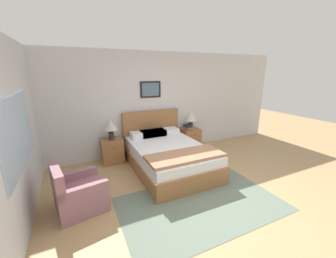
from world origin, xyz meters
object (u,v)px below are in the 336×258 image
Objects in this scene: armchair at (78,194)px; table_lamp_by_door at (191,117)px; table_lamp_near_window at (111,126)px; bed at (168,155)px; nightstand_by_door at (190,139)px; nightstand_near_window at (112,151)px.

armchair is 1.67× the size of table_lamp_by_door.
table_lamp_by_door is (2.16, 0.00, 0.00)m from table_lamp_near_window.
bed reaches higher than armchair.
armchair is (-1.90, -0.70, -0.04)m from bed.
armchair reaches higher than nightstand_by_door.
bed reaches higher than nightstand_by_door.
armchair is at bearing -152.41° from nightstand_by_door.
nightstand_near_window is 1.00× the size of nightstand_by_door.
nightstand_by_door is 2.24m from table_lamp_near_window.
table_lamp_near_window is (-1.07, 0.85, 0.60)m from bed.
table_lamp_by_door is at bearing -14.67° from nightstand_by_door.
table_lamp_near_window is (0.01, -0.00, 0.62)m from nightstand_near_window.
armchair is 3.42m from table_lamp_by_door.
table_lamp_near_window reaches higher than nightstand_by_door.
table_lamp_by_door is at bearing 107.01° from armchair.
table_lamp_near_window is at bearing 180.00° from table_lamp_by_door.
nightstand_by_door is (2.97, 1.55, 0.02)m from armchair.
nightstand_by_door is at bearing 0.00° from nightstand_near_window.
armchair is 1.87m from table_lamp_near_window.
bed is at bearing -142.02° from table_lamp_by_door.
nightstand_near_window is at bearing 162.54° from table_lamp_near_window.
armchair is 3.36m from nightstand_by_door.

